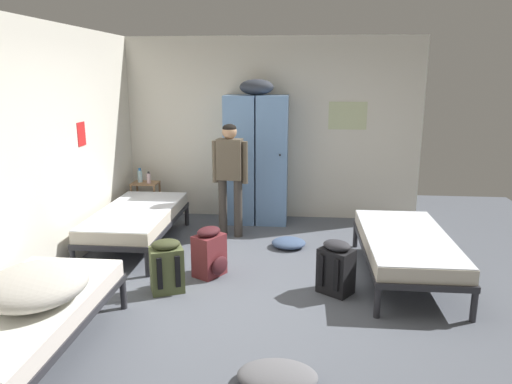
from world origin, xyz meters
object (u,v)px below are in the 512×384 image
bed_left_rear (137,217)px  backpack_olive (167,267)px  bed_right (406,244)px  clothes_pile_denim (289,243)px  bedding_heap (36,284)px  locker_bank (257,157)px  shelf_unit (146,197)px  person_traveler (230,170)px  water_bottle (140,176)px  backpack_black (337,268)px  backpack_maroon (210,253)px  bed_left_front (22,317)px  clothes_pile_grey (277,376)px  lotion_bottle (149,178)px

bed_left_rear → backpack_olive: backpack_olive is taller
bed_right → clothes_pile_denim: size_ratio=4.39×
bedding_heap → locker_bank: bearing=70.6°
bed_right → bedding_heap: bedding_heap is taller
locker_bank → shelf_unit: (-1.66, -0.06, -0.62)m
bedding_heap → person_traveler: bearing=71.3°
bed_right → bed_left_rear: same height
water_bottle → backpack_olive: size_ratio=0.38×
shelf_unit → bed_left_rear: shelf_unit is taller
backpack_black → backpack_maroon: bearing=167.6°
backpack_black → backpack_maroon: size_ratio=1.00×
water_bottle → backpack_olive: 2.66m
bed_left_rear → clothes_pile_denim: (1.92, 0.13, -0.32)m
locker_bank → person_traveler: locker_bank is taller
bed_left_front → bedding_heap: 0.27m
backpack_maroon → clothes_pile_grey: bearing=-65.8°
bed_left_rear → backpack_maroon: (1.09, -0.82, -0.12)m
lotion_bottle → backpack_maroon: (1.27, -1.93, -0.39)m
bed_right → bed_left_rear: size_ratio=1.00×
locker_bank → backpack_maroon: (-0.32, -2.04, -0.71)m
bed_left_front → clothes_pile_denim: bed_left_front is taller
backpack_maroon → person_traveler: bearing=88.5°
water_bottle → clothes_pile_denim: size_ratio=0.49×
water_bottle → backpack_black: size_ratio=0.38×
bed_right → bed_left_rear: bearing=167.7°
bed_left_rear → water_bottle: (-0.33, 1.17, 0.28)m
bed_left_rear → clothes_pile_grey: bed_left_rear is taller
shelf_unit → clothes_pile_grey: size_ratio=0.99×
backpack_maroon → bed_right: bearing=3.6°
backpack_olive → clothes_pile_denim: backpack_olive is taller
locker_bank → clothes_pile_denim: locker_bank is taller
bed_left_rear → clothes_pile_denim: bearing=3.9°
bedding_heap → backpack_olive: bearing=63.8°
bed_left_front → backpack_maroon: 2.07m
bed_left_front → bed_left_rear: (0.00, 2.58, 0.00)m
bedding_heap → backpack_maroon: (0.99, 1.69, -0.36)m
bed_left_rear → backpack_olive: bearing=-59.7°
water_bottle → shelf_unit: bearing=-14.0°
bed_left_front → person_traveler: size_ratio=1.25×
clothes_pile_denim → shelf_unit: bearing=154.8°
water_bottle → clothes_pile_grey: 4.48m
lotion_bottle → water_bottle: bearing=158.2°
clothes_pile_denim → water_bottle: bearing=155.2°
shelf_unit → lotion_bottle: (0.07, -0.04, 0.30)m
clothes_pile_denim → bed_left_front: bearing=-125.3°
backpack_maroon → bedding_heap: bearing=-120.3°
bed_left_front → backpack_black: (2.43, 1.46, -0.12)m
shelf_unit → water_bottle: water_bottle is taller
backpack_maroon → locker_bank: bearing=81.1°
backpack_black → clothes_pile_denim: 1.37m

